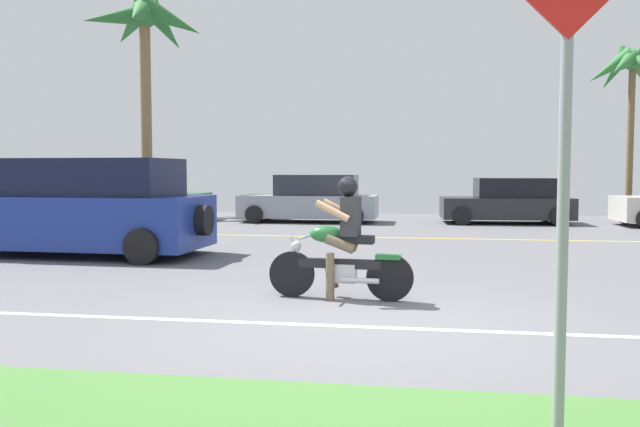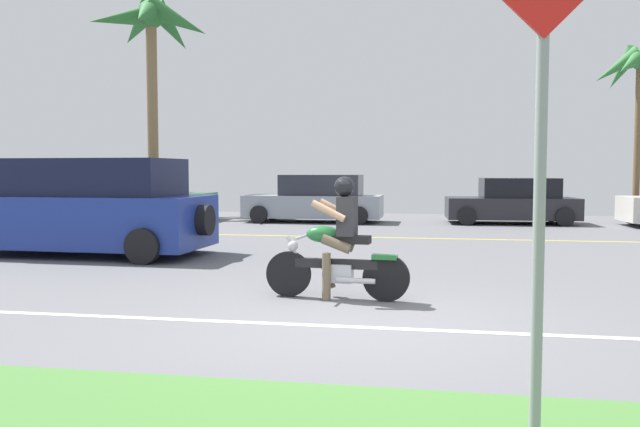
% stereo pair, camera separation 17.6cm
% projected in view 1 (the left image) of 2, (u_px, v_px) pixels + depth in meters
% --- Properties ---
extents(ground, '(56.00, 30.00, 0.04)m').
position_uv_depth(ground, '(379.00, 279.00, 9.95)').
color(ground, slate).
extents(lane_line_near, '(50.40, 0.12, 0.01)m').
position_uv_depth(lane_line_near, '(358.00, 327.00, 6.81)').
color(lane_line_near, silver).
rests_on(lane_line_near, ground).
extents(lane_line_far, '(50.40, 0.12, 0.01)m').
position_uv_depth(lane_line_far, '(396.00, 238.00, 15.84)').
color(lane_line_far, yellow).
rests_on(lane_line_far, ground).
extents(motorcyclist, '(1.88, 0.61, 1.57)m').
position_uv_depth(motorcyclist, '(341.00, 247.00, 8.27)').
color(motorcyclist, black).
rests_on(motorcyclist, ground).
extents(suv_nearby, '(5.03, 2.28, 1.87)m').
position_uv_depth(suv_nearby, '(84.00, 208.00, 12.54)').
color(suv_nearby, navy).
rests_on(suv_nearby, ground).
extents(parked_car_0, '(4.38, 2.10, 1.60)m').
position_uv_depth(parked_car_0, '(141.00, 198.00, 21.63)').
color(parked_car_0, '#2D663D').
rests_on(parked_car_0, ground).
extents(parked_car_1, '(4.36, 1.92, 1.51)m').
position_uv_depth(parked_car_1, '(311.00, 200.00, 20.74)').
color(parked_car_1, '#8C939E').
rests_on(parked_car_1, ground).
extents(parked_car_2, '(4.01, 2.13, 1.41)m').
position_uv_depth(parked_car_2, '(508.00, 202.00, 20.20)').
color(parked_car_2, '#232328').
rests_on(parked_car_2, ground).
extents(palm_tree_0, '(4.32, 4.56, 8.18)m').
position_uv_depth(palm_tree_0, '(145.00, 31.00, 23.87)').
color(palm_tree_0, brown).
rests_on(palm_tree_0, ground).
extents(palm_tree_1, '(2.89, 2.79, 5.63)m').
position_uv_depth(palm_tree_1, '(631.00, 73.00, 20.43)').
color(palm_tree_1, brown).
rests_on(palm_tree_1, ground).
extents(street_sign, '(0.62, 0.06, 2.90)m').
position_uv_depth(street_sign, '(565.00, 149.00, 3.21)').
color(street_sign, gray).
rests_on(street_sign, ground).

